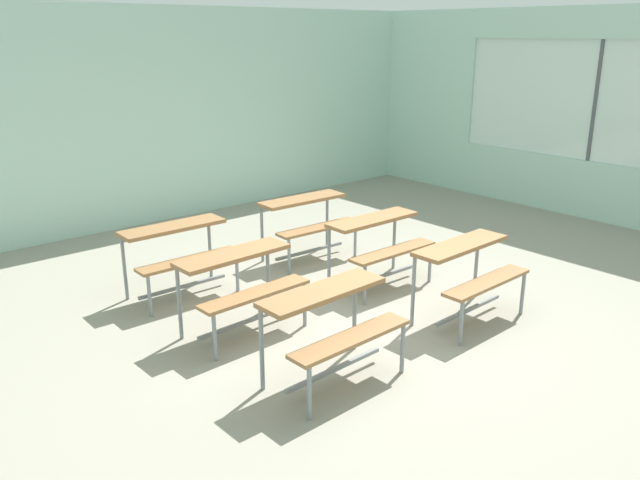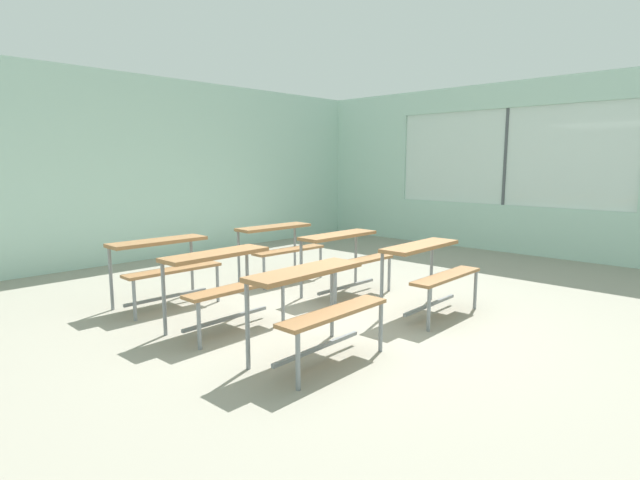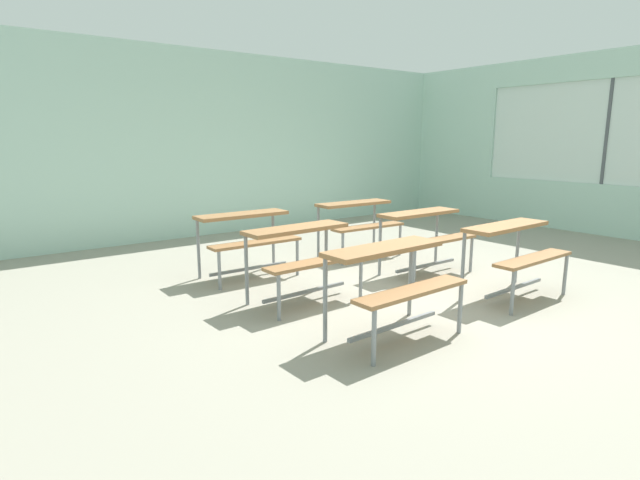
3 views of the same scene
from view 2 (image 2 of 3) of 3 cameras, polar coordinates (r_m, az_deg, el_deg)
ground at (r=5.29m, az=2.50°, el=-9.08°), size 10.00×9.00×0.05m
wall_back at (r=8.68m, az=-20.65°, el=7.60°), size 10.00×0.12×3.00m
wall_right at (r=9.35m, az=23.97°, el=7.13°), size 0.12×9.00×3.00m
desk_bench_r0c0 at (r=4.05m, az=-0.59°, el=-6.01°), size 1.11×0.61×0.74m
desk_bench_r0c1 at (r=5.40m, az=12.35°, el=-2.45°), size 1.11×0.62×0.74m
desk_bench_r1c0 at (r=4.90m, az=-10.98°, el=-3.57°), size 1.12×0.62×0.74m
desk_bench_r1c1 at (r=6.06m, az=2.88°, el=-1.03°), size 1.11×0.60×0.74m
desk_bench_r2c0 at (r=5.85m, az=-17.45°, el=-1.80°), size 1.11×0.61×0.74m
desk_bench_r2c1 at (r=6.85m, az=-4.69°, el=0.08°), size 1.12×0.64×0.74m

